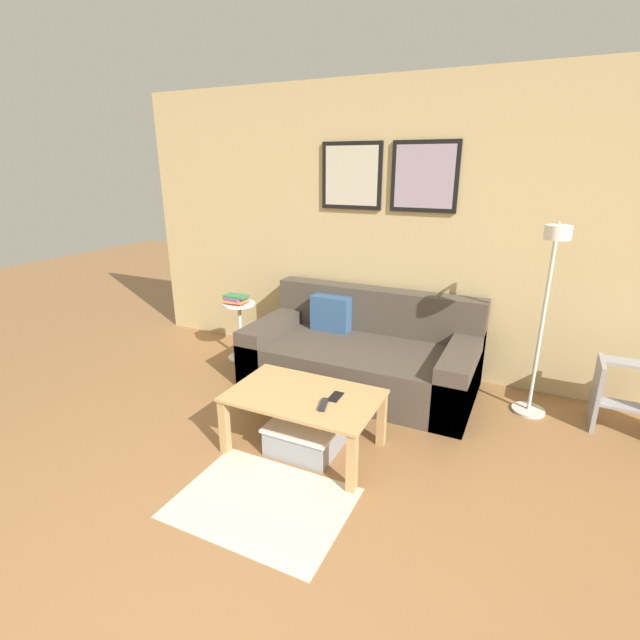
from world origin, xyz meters
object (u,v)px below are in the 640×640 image
at_px(floor_lamp, 546,304).
at_px(cell_phone, 336,397).
at_px(book_stack, 236,299).
at_px(remote_control, 324,405).
at_px(storage_bin, 305,436).
at_px(step_stool, 629,396).
at_px(couch, 362,355).
at_px(side_table, 240,326).
at_px(coffee_table, 304,403).

xyz_separation_m(floor_lamp, cell_phone, (-1.16, -1.01, -0.51)).
bearing_deg(book_stack, cell_phone, -34.67).
relative_size(remote_control, cell_phone, 1.07).
relative_size(storage_bin, remote_control, 3.13).
relative_size(book_stack, step_stool, 0.45).
xyz_separation_m(cell_phone, step_stool, (1.79, 1.17, -0.14)).
relative_size(floor_lamp, remote_control, 9.87).
relative_size(storage_bin, cell_phone, 3.35).
height_order(couch, side_table, couch).
height_order(couch, book_stack, couch).
height_order(coffee_table, book_stack, book_stack).
bearing_deg(floor_lamp, storage_bin, -141.62).
bearing_deg(coffee_table, side_table, 139.19).
height_order(floor_lamp, step_stool, floor_lamp).
xyz_separation_m(storage_bin, remote_control, (0.17, -0.08, 0.32)).
height_order(side_table, remote_control, side_table).
xyz_separation_m(floor_lamp, side_table, (-2.65, 0.05, -0.58)).
bearing_deg(side_table, floor_lamp, -1.12).
xyz_separation_m(book_stack, step_stool, (3.30, 0.12, -0.34)).
distance_m(storage_bin, step_stool, 2.34).
relative_size(couch, remote_control, 12.84).
xyz_separation_m(storage_bin, step_stool, (1.98, 1.23, 0.17)).
height_order(book_stack, remote_control, book_stack).
xyz_separation_m(book_stack, remote_control, (1.49, -1.19, -0.20)).
bearing_deg(book_stack, couch, 0.48).
height_order(coffee_table, cell_phone, cell_phone).
bearing_deg(cell_phone, remote_control, -100.24).
height_order(storage_bin, cell_phone, cell_phone).
distance_m(coffee_table, side_table, 1.70).
bearing_deg(step_stool, couch, -176.81).
height_order(floor_lamp, remote_control, floor_lamp).
bearing_deg(cell_phone, step_stool, 31.82).
bearing_deg(coffee_table, remote_control, -25.02).
relative_size(coffee_table, floor_lamp, 0.67).
distance_m(couch, step_stool, 2.01).
relative_size(floor_lamp, book_stack, 6.52).
distance_m(side_table, cell_phone, 1.83).
relative_size(couch, floor_lamp, 1.30).
relative_size(storage_bin, side_table, 0.82).
relative_size(coffee_table, book_stack, 4.35).
bearing_deg(couch, floor_lamp, -2.13).
bearing_deg(step_stool, remote_control, -144.15).
relative_size(coffee_table, side_table, 1.73).
bearing_deg(step_stool, floor_lamp, -165.59).
bearing_deg(remote_control, book_stack, 127.18).
bearing_deg(remote_control, cell_phone, 66.79).
distance_m(couch, storage_bin, 1.13).
xyz_separation_m(couch, floor_lamp, (1.37, -0.05, 0.66)).
distance_m(couch, cell_phone, 1.09).
relative_size(side_table, cell_phone, 4.09).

